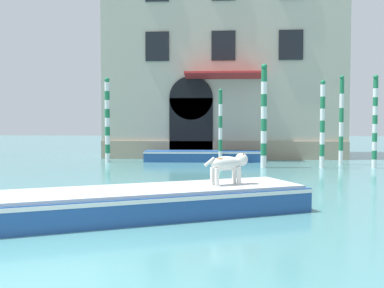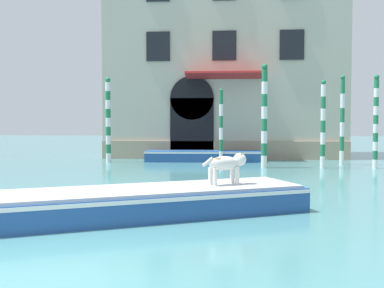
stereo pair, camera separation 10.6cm
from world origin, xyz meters
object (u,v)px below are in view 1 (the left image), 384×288
mooring_pole_0 (322,124)px  mooring_pole_1 (375,121)px  dog_on_deck (229,164)px  boat_moored_near_palazzo (203,156)px  mooring_pole_4 (264,115)px  mooring_pole_2 (107,119)px  boat_foreground (132,202)px  mooring_pole_5 (220,126)px  mooring_pole_3 (341,120)px

mooring_pole_0 → mooring_pole_1: mooring_pole_1 is taller
dog_on_deck → boat_moored_near_palazzo: bearing=66.4°
boat_moored_near_palazzo → mooring_pole_4: mooring_pole_4 is taller
dog_on_deck → mooring_pole_4: bearing=51.6°
mooring_pole_1 → mooring_pole_2: 12.65m
boat_foreground → mooring_pole_4: 11.42m
boat_foreground → mooring_pole_4: mooring_pole_4 is taller
dog_on_deck → mooring_pole_0: (4.24, 9.78, 0.87)m
boat_moored_near_palazzo → mooring_pole_5: 2.02m
boat_foreground → mooring_pole_1: 13.83m
mooring_pole_2 → mooring_pole_3: 11.43m
mooring_pole_3 → mooring_pole_4: size_ratio=0.92×
mooring_pole_0 → mooring_pole_1: size_ratio=0.95×
mooring_pole_0 → mooring_pole_4: (-2.56, -0.01, 0.37)m
boat_foreground → mooring_pole_3: size_ratio=1.88×
mooring_pole_1 → mooring_pole_4: (-4.84, -0.09, 0.26)m
mooring_pole_0 → boat_foreground: bearing=-120.8°
dog_on_deck → mooring_pole_2: size_ratio=0.24×
mooring_pole_2 → mooring_pole_4: bearing=-16.7°
mooring_pole_0 → mooring_pole_5: mooring_pole_0 is taller
boat_moored_near_palazzo → mooring_pole_1: (7.65, -3.00, 1.78)m
mooring_pole_5 → mooring_pole_1: bearing=-17.2°
boat_moored_near_palazzo → mooring_pole_2: size_ratio=1.42×
dog_on_deck → mooring_pole_2: bearing=87.6°
boat_moored_near_palazzo → mooring_pole_1: size_ratio=1.48×
mooring_pole_1 → boat_moored_near_palazzo: bearing=158.6°
mooring_pole_2 → boat_foreground: bearing=-73.4°
mooring_pole_0 → mooring_pole_2: (-10.18, 2.28, 0.20)m
boat_foreground → dog_on_deck: bearing=-3.0°
boat_moored_near_palazzo → dog_on_deck: bearing=-87.1°
dog_on_deck → mooring_pole_4: (1.69, 9.76, 1.24)m
mooring_pole_2 → mooring_pole_4: 7.96m
mooring_pole_1 → boat_foreground: bearing=-128.9°
mooring_pole_0 → mooring_pole_5: bearing=154.2°
mooring_pole_1 → mooring_pole_2: size_ratio=0.96×
boat_moored_near_palazzo → mooring_pole_2: 5.22m
boat_foreground → mooring_pole_1: (8.61, 10.68, 1.74)m
boat_foreground → mooring_pole_1: mooring_pole_1 is taller
mooring_pole_0 → mooring_pole_4: bearing=-179.7°
mooring_pole_0 → mooring_pole_2: mooring_pole_2 is taller
dog_on_deck → mooring_pole_3: size_ratio=0.24×
boat_foreground → mooring_pole_2: 13.57m
dog_on_deck → mooring_pole_5: (-0.24, 11.94, 0.76)m
mooring_pole_1 → dog_on_deck: bearing=-123.5°
mooring_pole_3 → mooring_pole_5: (-5.71, 0.57, -0.28)m
dog_on_deck → mooring_pole_5: mooring_pole_5 is taller
dog_on_deck → mooring_pole_3: (5.47, 11.38, 1.05)m
mooring_pole_3 → mooring_pole_2: bearing=176.6°
mooring_pole_2 → mooring_pole_4: (7.63, -2.29, 0.16)m
boat_moored_near_palazzo → mooring_pole_0: bearing=-31.9°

